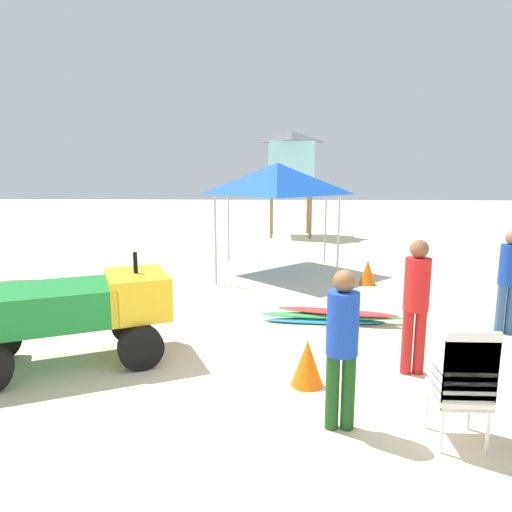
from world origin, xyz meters
TOP-DOWN VIEW (x-y plane):
  - ground at (0.00, 0.00)m, footprint 80.00×80.00m
  - utility_cart at (-2.82, 1.18)m, footprint 2.81×2.17m
  - stacked_plastic_chairs at (1.65, -0.59)m, footprint 0.48×0.48m
  - surfboard_pile at (0.86, 3.04)m, footprint 2.52×0.69m
  - lifeguard_near_left at (0.55, -0.31)m, footprint 0.32×0.32m
  - lifeguard_near_right at (1.67, 1.04)m, footprint 0.32×0.32m
  - lifeguard_far_right at (3.62, 2.65)m, footprint 0.32×0.32m
  - popup_canopy at (-0.11, 7.17)m, footprint 2.88×2.88m
  - lifeguard_tower at (0.44, 14.31)m, footprint 1.98×1.98m
  - traffic_cone_near at (2.03, 5.89)m, footprint 0.40×0.40m
  - traffic_cone_far at (0.28, 0.64)m, footprint 0.41×0.41m

SIDE VIEW (x-z plane):
  - ground at x=0.00m, z-range 0.00..0.00m
  - surfboard_pile at x=0.86m, z-range 0.00..0.24m
  - traffic_cone_near at x=2.03m, z-range 0.00..0.58m
  - traffic_cone_far at x=0.28m, z-range 0.00..0.58m
  - stacked_plastic_chairs at x=1.65m, z-range 0.10..1.30m
  - utility_cart at x=-2.82m, z-range 0.03..1.53m
  - lifeguard_near_left at x=0.55m, z-range 0.12..1.79m
  - lifeguard_far_right at x=3.62m, z-range 0.13..1.82m
  - lifeguard_near_right at x=1.67m, z-range 0.14..1.91m
  - popup_canopy at x=-0.11m, z-range 1.02..3.87m
  - lifeguard_tower at x=0.44m, z-range 1.01..5.28m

